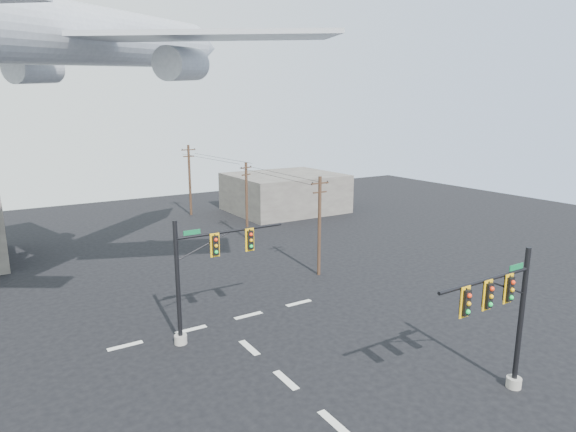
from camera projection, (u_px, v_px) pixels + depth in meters
ground at (334, 423)px, 20.95m from camera, size 120.00×120.00×0.00m
lane_markings at (273, 368)px, 25.37m from camera, size 14.00×21.20×0.01m
signal_mast_near at (504, 318)px, 21.98m from camera, size 6.29×0.79×7.15m
signal_mast_far at (203, 275)px, 27.97m from camera, size 7.20×0.81×7.38m
utility_pole_a at (319, 224)px, 39.00m from camera, size 1.64×0.27×8.20m
utility_pole_b at (247, 199)px, 50.28m from camera, size 1.57×0.68×8.11m
utility_pole_c at (190, 179)px, 61.81m from camera, size 1.86×0.31×9.07m
power_lines at (241, 165)px, 49.84m from camera, size 2.36×27.95×0.43m
airliner at (106, 39)px, 29.96m from camera, size 27.22×25.81×8.40m
building_right at (285, 192)px, 64.94m from camera, size 14.00×12.00×5.00m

